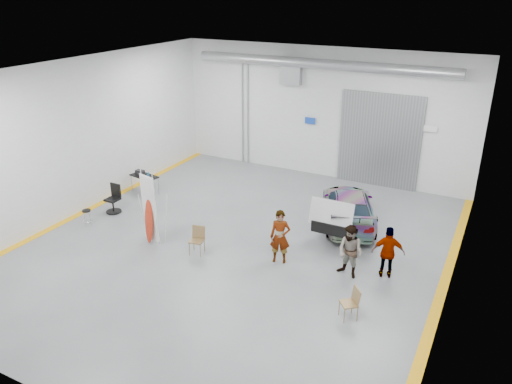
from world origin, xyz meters
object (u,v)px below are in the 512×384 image
at_px(person_a, 280,237).
at_px(folding_chair_far, 348,309).
at_px(surfboard_display, 150,215).
at_px(folding_chair_near, 197,246).
at_px(person_c, 388,252).
at_px(office_chair, 114,200).
at_px(shop_stool, 87,218).
at_px(sedan_car, 349,207).
at_px(person_b, 350,252).
at_px(work_table, 143,175).

bearing_deg(person_a, folding_chair_far, -49.59).
distance_m(surfboard_display, folding_chair_far, 7.62).
height_order(surfboard_display, folding_chair_near, surfboard_display).
xyz_separation_m(person_c, office_chair, (-10.89, -0.23, -0.35)).
relative_size(folding_chair_near, shop_stool, 1.46).
bearing_deg(person_a, person_c, -4.96).
bearing_deg(sedan_car, shop_stool, 7.44).
distance_m(person_a, folding_chair_near, 2.90).
bearing_deg(sedan_car, person_a, 52.55).
relative_size(sedan_car, person_a, 2.48).
distance_m(sedan_car, person_a, 4.02).
relative_size(surfboard_display, folding_chair_far, 2.91).
relative_size(person_c, office_chair, 1.50).
height_order(surfboard_display, shop_stool, surfboard_display).
relative_size(person_a, folding_chair_near, 1.92).
distance_m(person_c, office_chair, 10.89).
bearing_deg(person_b, surfboard_display, -154.92).
relative_size(sedan_car, person_c, 2.65).
xyz_separation_m(sedan_car, office_chair, (-8.63, -3.39, -0.15)).
bearing_deg(folding_chair_far, person_b, 157.17).
bearing_deg(work_table, sedan_car, 7.85).
distance_m(person_a, surfboard_display, 4.66).
bearing_deg(person_c, surfboard_display, -5.05).
bearing_deg(office_chair, shop_stool, -90.91).
relative_size(surfboard_display, shop_stool, 4.10).
xyz_separation_m(person_a, person_c, (3.34, 0.71, -0.06)).
relative_size(person_b, person_c, 1.01).
height_order(person_b, surfboard_display, surfboard_display).
bearing_deg(folding_chair_near, work_table, 133.54).
bearing_deg(work_table, folding_chair_near, -34.18).
xyz_separation_m(sedan_car, folding_chair_far, (1.85, -5.75, -0.37)).
relative_size(sedan_car, surfboard_display, 1.69).
bearing_deg(surfboard_display, folding_chair_far, 6.48).
xyz_separation_m(person_c, folding_chair_far, (-0.40, -2.60, -0.57)).
distance_m(folding_chair_near, folding_chair_far, 5.76).
xyz_separation_m(folding_chair_far, shop_stool, (-10.52, 0.93, 0.04)).
height_order(surfboard_display, work_table, surfboard_display).
bearing_deg(folding_chair_near, person_b, -0.94).
bearing_deg(work_table, office_chair, -83.37).
xyz_separation_m(person_b, surfboard_display, (-6.86, -1.09, 0.22)).
relative_size(person_a, folding_chair_far, 1.99).
bearing_deg(folding_chair_far, shop_stool, -135.21).
height_order(folding_chair_far, office_chair, office_chair).
height_order(folding_chair_near, work_table, work_table).
bearing_deg(surfboard_display, folding_chair_near, 16.64).
bearing_deg(sedan_car, work_table, -13.81).
bearing_deg(sedan_car, surfboard_display, 18.39).
bearing_deg(surfboard_display, person_c, 25.46).
relative_size(person_a, surfboard_display, 0.68).
bearing_deg(folding_chair_far, surfboard_display, -137.69).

